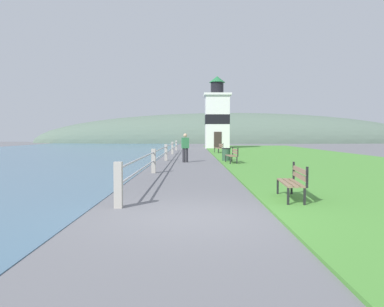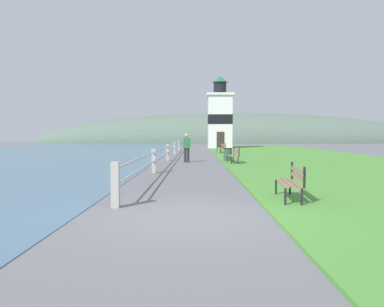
{
  "view_description": "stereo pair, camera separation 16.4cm",
  "coord_description": "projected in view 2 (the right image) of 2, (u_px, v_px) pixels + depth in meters",
  "views": [
    {
      "loc": [
        0.04,
        -7.46,
        1.67
      ],
      "look_at": [
        -0.09,
        19.59,
        0.3
      ],
      "focal_mm": 35.0,
      "sensor_mm": 36.0,
      "label": 1
    },
    {
      "loc": [
        0.21,
        -7.46,
        1.67
      ],
      "look_at": [
        -0.09,
        19.59,
        0.3
      ],
      "focal_mm": 35.0,
      "sensor_mm": 36.0,
      "label": 2
    }
  ],
  "objects": [
    {
      "name": "ground_plane",
      "position": [
        186.0,
        218.0,
        7.53
      ],
      "size": [
        160.0,
        160.0,
        0.0
      ],
      "primitive_type": "plane",
      "color": "slate"
    },
    {
      "name": "grass_verge",
      "position": [
        303.0,
        158.0,
        26.31
      ],
      "size": [
        12.0,
        56.68,
        0.06
      ],
      "color": "#4C8E38",
      "rests_on": "ground_plane"
    },
    {
      "name": "seawall_railing",
      "position": [
        168.0,
        151.0,
        24.06
      ],
      "size": [
        0.18,
        31.3,
        1.05
      ],
      "color": "#A8A399",
      "rests_on": "ground_plane"
    },
    {
      "name": "park_bench_near",
      "position": [
        292.0,
        180.0,
        9.3
      ],
      "size": [
        0.59,
        1.64,
        0.94
      ],
      "rotation": [
        0.0,
        0.0,
        3.07
      ],
      "color": "#846B51",
      "rests_on": "ground_plane"
    },
    {
      "name": "park_bench_midway",
      "position": [
        234.0,
        155.0,
        21.29
      ],
      "size": [
        0.59,
        1.65,
        0.94
      ],
      "rotation": [
        0.0,
        0.0,
        3.21
      ],
      "color": "#846B51",
      "rests_on": "ground_plane"
    },
    {
      "name": "park_bench_far",
      "position": [
        222.0,
        147.0,
        33.27
      ],
      "size": [
        0.68,
        1.97,
        0.94
      ],
      "rotation": [
        0.0,
        0.0,
        3.25
      ],
      "color": "#846B51",
      "rests_on": "ground_plane"
    },
    {
      "name": "lighthouse",
      "position": [
        220.0,
        117.0,
        45.14
      ],
      "size": [
        3.24,
        3.24,
        8.69
      ],
      "color": "white",
      "rests_on": "ground_plane"
    },
    {
      "name": "person_strolling",
      "position": [
        187.0,
        147.0,
        22.52
      ],
      "size": [
        0.47,
        0.34,
        1.74
      ],
      "rotation": [
        0.0,
        0.0,
        1.86
      ],
      "color": "#28282D",
      "rests_on": "ground_plane"
    },
    {
      "name": "trash_bin",
      "position": [
        228.0,
        155.0,
        23.08
      ],
      "size": [
        0.54,
        0.54,
        0.84
      ],
      "color": "#2D5138",
      "rests_on": "ground_plane"
    },
    {
      "name": "distant_hillside",
      "position": [
        235.0,
        143.0,
        75.14
      ],
      "size": [
        80.0,
        16.0,
        12.0
      ],
      "color": "#566B5B",
      "rests_on": "ground_plane"
    }
  ]
}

